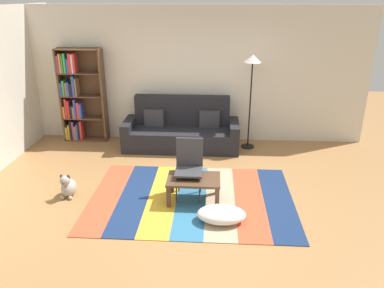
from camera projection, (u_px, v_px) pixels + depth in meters
name	position (u px, v px, depth m)	size (l,w,h in m)	color
ground_plane	(189.00, 197.00, 5.67)	(14.00, 14.00, 0.00)	#9E7042
back_wall	(198.00, 75.00, 7.53)	(6.80, 0.10, 2.70)	silver
rug	(191.00, 198.00, 5.63)	(3.04, 2.14, 0.01)	#C64C2D
couch	(181.00, 131.00, 7.44)	(2.26, 0.80, 1.00)	black
bookshelf	(78.00, 97.00, 7.60)	(0.90, 0.28, 1.90)	brown
coffee_table	(194.00, 182.00, 5.48)	(0.78, 0.51, 0.36)	#513826
pouf	(221.00, 214.00, 5.03)	(0.66, 0.43, 0.21)	white
dog	(68.00, 187.00, 5.66)	(0.22, 0.35, 0.40)	#9E998E
standing_lamp	(252.00, 71.00, 6.97)	(0.32, 0.32, 1.84)	black
tv_remote	(188.00, 175.00, 5.51)	(0.04, 0.15, 0.02)	black
folding_chair	(189.00, 163.00, 5.55)	(0.40, 0.40, 0.90)	#38383D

